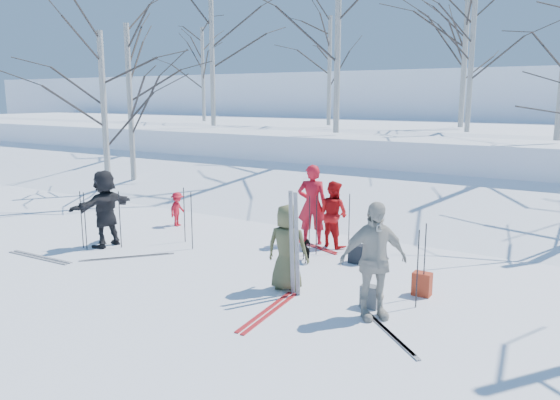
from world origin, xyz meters
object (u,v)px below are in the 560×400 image
Objects in this scene: skier_redor_behind at (333,214)px; skier_olive_center at (287,247)px; backpack_grey at (370,297)px; backpack_dark at (358,254)px; skier_red_seated at (177,209)px; skier_cream_east at (373,260)px; skier_red_north at (312,204)px; dog at (308,251)px; backpack_red at (422,284)px; skier_grey_west at (105,208)px.

skier_olive_center is at bearing 118.24° from skier_redor_behind.
backpack_grey is at bearing 167.33° from skier_olive_center.
backpack_dark is (0.43, 2.15, -0.59)m from skier_olive_center.
skier_red_seated is 2.45× the size of backpack_grey.
skier_cream_east is (1.82, -0.38, 0.15)m from skier_olive_center.
skier_red_north is at bearing -81.13° from skier_olive_center.
backpack_grey is at bearing 98.16° from dog.
skier_cream_east is 1.61m from backpack_red.
dog is at bearing 141.68° from backpack_grey.
backpack_red is (0.37, 1.38, -0.74)m from skier_cream_east.
skier_grey_west reaches higher than backpack_dark.
skier_red_north is at bearing 22.31° from skier_redor_behind.
backpack_red is 2.11m from backpack_dark.
skier_red_north reaches higher than skier_red_seated.
skier_red_seated is at bearing -19.01° from skier_red_north.
backpack_red is at bearing 124.84° from skier_red_north.
skier_redor_behind reaches higher than backpack_red.
skier_red_seated is 2.22× the size of backpack_red.
skier_red_north reaches higher than dog.
skier_red_seated is 7.26m from backpack_grey.
skier_redor_behind is (-0.61, 3.05, -0.01)m from skier_olive_center.
skier_red_seated is (-4.51, -0.42, -0.31)m from skier_redor_behind.
skier_cream_east is 4.98× the size of backpack_grey.
skier_grey_west reaches higher than skier_red_seated.
skier_olive_center is 5.77m from skier_red_seated.
backpack_grey is (1.63, -0.02, -0.60)m from skier_olive_center.
skier_olive_center reaches higher than backpack_grey.
skier_redor_behind is at bearing -129.91° from dog.
backpack_dark is (-1.21, 2.17, 0.01)m from backpack_grey.
skier_red_north reaches higher than backpack_red.
skier_grey_west is at bearing -25.87° from dog.
backpack_grey is 0.95× the size of backpack_dark.
dog is (0.63, -1.31, -0.73)m from skier_red_north.
skier_red_north is 1.01× the size of skier_cream_east.
skier_redor_behind is 1.47m from dog.
backpack_grey is (6.77, -0.24, -0.72)m from skier_grey_west.
skier_cream_east is at bearing 87.31° from skier_grey_west.
skier_red_seated is at bearing -39.34° from skier_olive_center.
skier_red_seated is 2.33× the size of backpack_dark.
skier_cream_east reaches higher than backpack_grey.
backpack_dark is at bearing 162.41° from dog.
skier_cream_east reaches higher than skier_grey_west.
skier_redor_behind is 0.86× the size of skier_grey_west.
skier_grey_west reaches higher than backpack_grey.
backpack_red is (2.71, -0.69, -0.01)m from dog.
backpack_red is at bearing -111.95° from skier_red_seated.
skier_olive_center is 0.87× the size of skier_grey_west.
backpack_red is 1.11× the size of backpack_grey.
backpack_red is (7.33, 0.78, -0.70)m from skier_grey_west.
skier_redor_behind is 2.97× the size of dog.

